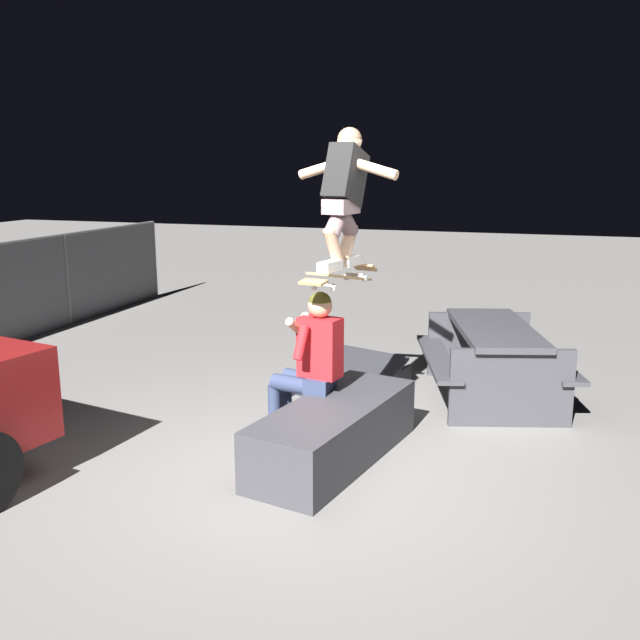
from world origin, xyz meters
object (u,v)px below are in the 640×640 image
(person_sitting_on_ledge, at_px, (309,359))
(skater_airborne, at_px, (344,192))
(picnic_table_back, at_px, (494,350))
(kicker_ramp, at_px, (351,383))
(ledge_box_main, at_px, (334,432))
(skateboard, at_px, (341,277))

(person_sitting_on_ledge, relative_size, skater_airborne, 1.16)
(picnic_table_back, bearing_deg, kicker_ramp, 97.15)
(ledge_box_main, relative_size, skateboard, 1.71)
(picnic_table_back, bearing_deg, skater_airborne, 141.06)
(kicker_ramp, distance_m, picnic_table_back, 1.49)
(kicker_ramp, bearing_deg, person_sitting_on_ledge, -178.92)
(skater_airborne, distance_m, kicker_ramp, 2.39)
(skateboard, bearing_deg, kicker_ramp, 11.27)
(skateboard, bearing_deg, ledge_box_main, -168.99)
(person_sitting_on_ledge, distance_m, kicker_ramp, 1.57)
(person_sitting_on_ledge, xyz_separation_m, kicker_ramp, (1.43, 0.03, -0.65))
(ledge_box_main, relative_size, kicker_ramp, 1.48)
(skater_airborne, height_order, kicker_ramp, skater_airborne)
(ledge_box_main, xyz_separation_m, skater_airborne, (0.50, 0.08, 1.86))
(person_sitting_on_ledge, distance_m, skateboard, 0.74)
(skateboard, bearing_deg, skater_airborne, -11.20)
(person_sitting_on_ledge, height_order, kicker_ramp, person_sitting_on_ledge)
(ledge_box_main, xyz_separation_m, picnic_table_back, (1.92, -1.07, 0.27))
(ledge_box_main, bearing_deg, kicker_ramp, 11.20)
(kicker_ramp, bearing_deg, picnic_table_back, -82.85)
(person_sitting_on_ledge, relative_size, picnic_table_back, 0.65)
(skateboard, height_order, skater_airborne, skater_airborne)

